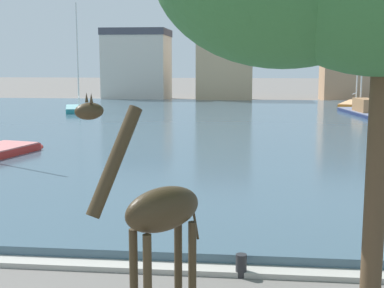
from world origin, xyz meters
TOP-DOWN VIEW (x-y plane):
  - harbor_water at (0.00, 32.63)m, footprint 80.16×49.49m
  - quay_edge_coping at (0.00, 7.64)m, footprint 80.16×0.50m
  - giraffe_statue at (0.47, 4.77)m, footprint 1.83×2.02m
  - sailboat_orange at (12.52, 50.37)m, footprint 4.59×8.41m
  - sailboat_teal at (-12.93, 41.79)m, footprint 3.94×6.31m
  - sailboat_navy at (11.12, 41.35)m, footprint 2.88×9.06m
  - mooring_bollard at (1.81, 7.49)m, footprint 0.24×0.24m
  - townhouse_narrow_midrow at (-11.46, 59.97)m, footprint 7.51×7.10m
  - townhouse_wide_warehouse at (-0.87, 59.47)m, footprint 6.46×6.91m
  - townhouse_corner_house at (13.35, 61.91)m, footprint 5.59×5.41m

SIDE VIEW (x-z plane):
  - quay_edge_coping at x=0.00m, z-range 0.00..0.12m
  - harbor_water at x=0.00m, z-range 0.00..0.33m
  - mooring_bollard at x=1.81m, z-range 0.00..0.50m
  - sailboat_orange at x=12.52m, z-range -4.03..4.83m
  - sailboat_teal at x=-12.93m, z-range -4.38..5.23m
  - sailboat_navy at x=11.12m, z-range -3.90..5.00m
  - giraffe_statue at x=0.47m, z-range 0.04..4.21m
  - townhouse_narrow_midrow at x=-11.46m, z-range 0.01..8.46m
  - townhouse_corner_house at x=13.35m, z-range 0.01..9.48m
  - townhouse_wide_warehouse at x=-0.87m, z-range 0.01..9.69m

